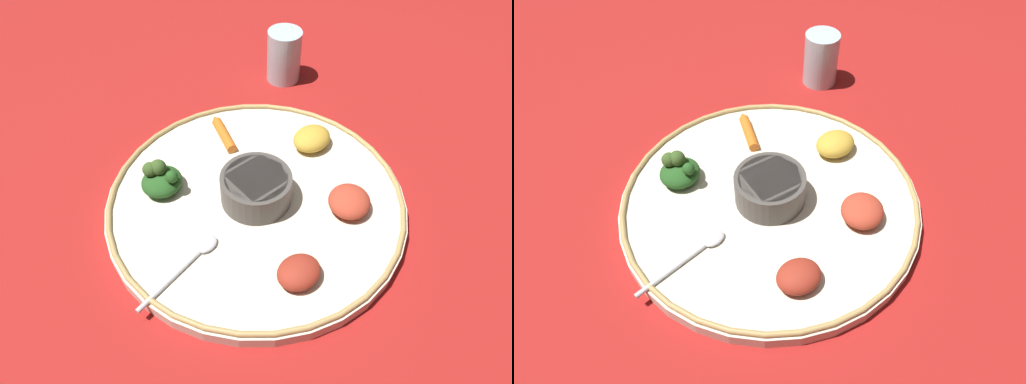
# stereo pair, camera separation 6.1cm
# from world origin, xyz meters

# --- Properties ---
(ground_plane) EXTENTS (2.40, 2.40, 0.00)m
(ground_plane) POSITION_xyz_m (0.00, 0.00, 0.00)
(ground_plane) COLOR maroon
(platter) EXTENTS (0.45, 0.45, 0.02)m
(platter) POSITION_xyz_m (0.00, 0.00, 0.01)
(platter) COLOR beige
(platter) RESTS_ON ground_plane
(platter_rim) EXTENTS (0.45, 0.45, 0.01)m
(platter_rim) POSITION_xyz_m (0.00, 0.00, 0.02)
(platter_rim) COLOR tan
(platter_rim) RESTS_ON platter
(center_bowl) EXTENTS (0.11, 0.11, 0.05)m
(center_bowl) POSITION_xyz_m (0.00, 0.00, 0.05)
(center_bowl) COLOR #4C4742
(center_bowl) RESTS_ON platter
(spoon) EXTENTS (0.10, 0.13, 0.01)m
(spoon) POSITION_xyz_m (0.08, -0.12, 0.02)
(spoon) COLOR silver
(spoon) RESTS_ON platter
(greens_pile) EXTENTS (0.09, 0.09, 0.05)m
(greens_pile) POSITION_xyz_m (-0.06, -0.13, 0.04)
(greens_pile) COLOR #23511E
(greens_pile) RESTS_ON platter
(carrot_near_spoon) EXTENTS (0.09, 0.02, 0.02)m
(carrot_near_spoon) POSITION_xyz_m (-0.15, -0.01, 0.03)
(carrot_near_spoon) COLOR orange
(carrot_near_spoon) RESTS_ON platter
(mound_lentil_yellow) EXTENTS (0.08, 0.08, 0.03)m
(mound_lentil_yellow) POSITION_xyz_m (-0.08, 0.12, 0.04)
(mound_lentil_yellow) COLOR gold
(mound_lentil_yellow) RESTS_ON platter
(mound_beet) EXTENTS (0.07, 0.07, 0.03)m
(mound_beet) POSITION_xyz_m (0.15, 0.01, 0.04)
(mound_beet) COLOR maroon
(mound_beet) RESTS_ON platter
(mound_berbere_red) EXTENTS (0.08, 0.08, 0.03)m
(mound_berbere_red) POSITION_xyz_m (0.06, 0.12, 0.04)
(mound_berbere_red) COLOR #B73D28
(mound_berbere_red) RESTS_ON platter
(drinking_glass) EXTENTS (0.07, 0.07, 0.10)m
(drinking_glass) POSITION_xyz_m (-0.31, 0.15, 0.04)
(drinking_glass) COLOR silver
(drinking_glass) RESTS_ON ground_plane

